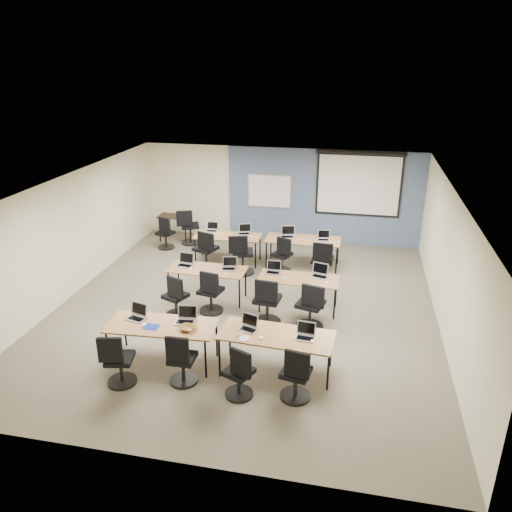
% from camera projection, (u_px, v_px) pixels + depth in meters
% --- Properties ---
extents(floor, '(8.00, 9.00, 0.02)m').
position_uv_depth(floor, '(246.00, 308.00, 10.80)').
color(floor, '#6B6354').
rests_on(floor, ground).
extents(ceiling, '(8.00, 9.00, 0.02)m').
position_uv_depth(ceiling, '(244.00, 186.00, 9.79)').
color(ceiling, white).
rests_on(ceiling, ground).
extents(wall_back, '(8.00, 0.04, 2.70)m').
position_uv_depth(wall_back, '(280.00, 195.00, 14.38)').
color(wall_back, beige).
rests_on(wall_back, ground).
extents(wall_front, '(8.00, 0.04, 2.70)m').
position_uv_depth(wall_front, '(164.00, 378.00, 6.21)').
color(wall_front, beige).
rests_on(wall_front, ground).
extents(wall_left, '(0.04, 9.00, 2.70)m').
position_uv_depth(wall_left, '(69.00, 236.00, 11.05)').
color(wall_left, beige).
rests_on(wall_left, ground).
extents(wall_right, '(0.04, 9.00, 2.70)m').
position_uv_depth(wall_right, '(449.00, 265.00, 9.53)').
color(wall_right, beige).
rests_on(wall_right, ground).
extents(blue_accent_panel, '(5.50, 0.04, 2.70)m').
position_uv_depth(blue_accent_panel, '(323.00, 197.00, 14.11)').
color(blue_accent_panel, '#3D5977').
rests_on(blue_accent_panel, wall_back).
extents(whiteboard, '(1.28, 0.03, 0.98)m').
position_uv_depth(whiteboard, '(269.00, 191.00, 14.33)').
color(whiteboard, silver).
rests_on(whiteboard, wall_back).
extents(projector_screen, '(2.40, 0.10, 1.82)m').
position_uv_depth(projector_screen, '(359.00, 181.00, 13.68)').
color(projector_screen, black).
rests_on(projector_screen, wall_back).
extents(training_table_front_left, '(1.90, 0.79, 0.73)m').
position_uv_depth(training_table_front_left, '(162.00, 327.00, 8.68)').
color(training_table_front_left, brown).
rests_on(training_table_front_left, floor).
extents(training_table_front_right, '(1.93, 0.81, 0.73)m').
position_uv_depth(training_table_front_right, '(276.00, 337.00, 8.38)').
color(training_table_front_right, brown).
rests_on(training_table_front_right, floor).
extents(training_table_mid_left, '(1.71, 0.71, 0.73)m').
position_uv_depth(training_table_mid_left, '(207.00, 271.00, 10.95)').
color(training_table_mid_left, '#9F6338').
rests_on(training_table_mid_left, floor).
extents(training_table_mid_right, '(1.69, 0.71, 0.73)m').
position_uv_depth(training_table_mid_right, '(299.00, 280.00, 10.50)').
color(training_table_mid_right, brown).
rests_on(training_table_mid_right, floor).
extents(training_table_back_left, '(1.73, 0.72, 0.73)m').
position_uv_depth(training_table_back_left, '(228.00, 237.00, 12.97)').
color(training_table_back_left, '#A96F2C').
rests_on(training_table_back_left, floor).
extents(training_table_back_right, '(1.89, 0.79, 0.73)m').
position_uv_depth(training_table_back_right, '(303.00, 241.00, 12.72)').
color(training_table_back_right, brown).
rests_on(training_table_back_right, floor).
extents(laptop_0, '(0.33, 0.28, 0.25)m').
position_uv_depth(laptop_0, '(137.00, 315.00, 8.87)').
color(laptop_0, silver).
rests_on(laptop_0, training_table_front_left).
extents(mouse_0, '(0.06, 0.10, 0.03)m').
position_uv_depth(mouse_0, '(144.00, 325.00, 8.63)').
color(mouse_0, white).
rests_on(mouse_0, training_table_front_left).
extents(task_chair_0, '(0.49, 0.49, 0.97)m').
position_uv_depth(task_chair_0, '(118.00, 364.00, 8.14)').
color(task_chair_0, black).
rests_on(task_chair_0, floor).
extents(laptop_1, '(0.34, 0.29, 0.26)m').
position_uv_depth(laptop_1, '(186.00, 318.00, 8.76)').
color(laptop_1, silver).
rests_on(laptop_1, training_table_front_left).
extents(mouse_1, '(0.06, 0.09, 0.03)m').
position_uv_depth(mouse_1, '(190.00, 330.00, 8.47)').
color(mouse_1, white).
rests_on(mouse_1, training_table_front_left).
extents(task_chair_1, '(0.47, 0.47, 0.96)m').
position_uv_depth(task_chair_1, '(182.00, 363.00, 8.17)').
color(task_chair_1, black).
rests_on(task_chair_1, floor).
extents(laptop_2, '(0.31, 0.26, 0.24)m').
position_uv_depth(laptop_2, '(249.00, 326.00, 8.52)').
color(laptop_2, '#ACACAC').
rests_on(laptop_2, training_table_front_right).
extents(mouse_2, '(0.07, 0.11, 0.04)m').
position_uv_depth(mouse_2, '(261.00, 338.00, 8.24)').
color(mouse_2, white).
rests_on(mouse_2, training_table_front_right).
extents(task_chair_2, '(0.49, 0.46, 0.95)m').
position_uv_depth(task_chair_2, '(239.00, 377.00, 7.83)').
color(task_chair_2, black).
rests_on(task_chair_2, floor).
extents(laptop_3, '(0.32, 0.27, 0.24)m').
position_uv_depth(laptop_3, '(305.00, 334.00, 8.26)').
color(laptop_3, '#B1B1BA').
rests_on(laptop_3, training_table_front_right).
extents(mouse_3, '(0.09, 0.12, 0.04)m').
position_uv_depth(mouse_3, '(312.00, 341.00, 8.14)').
color(mouse_3, white).
rests_on(mouse_3, training_table_front_right).
extents(task_chair_3, '(0.49, 0.49, 0.97)m').
position_uv_depth(task_chair_3, '(296.00, 378.00, 7.78)').
color(task_chair_3, black).
rests_on(task_chair_3, floor).
extents(laptop_4, '(0.35, 0.30, 0.27)m').
position_uv_depth(laptop_4, '(185.00, 262.00, 11.10)').
color(laptop_4, silver).
rests_on(laptop_4, training_table_mid_left).
extents(mouse_4, '(0.06, 0.10, 0.03)m').
position_uv_depth(mouse_4, '(191.00, 269.00, 10.91)').
color(mouse_4, white).
rests_on(mouse_4, training_table_mid_left).
extents(task_chair_4, '(0.51, 0.48, 0.97)m').
position_uv_depth(task_chair_4, '(176.00, 300.00, 10.27)').
color(task_chair_4, black).
rests_on(task_chair_4, floor).
extents(laptop_5, '(0.33, 0.28, 0.25)m').
position_uv_depth(laptop_5, '(229.00, 266.00, 10.93)').
color(laptop_5, '#A7A8AC').
rests_on(laptop_5, training_table_mid_left).
extents(mouse_5, '(0.08, 0.11, 0.04)m').
position_uv_depth(mouse_5, '(226.00, 274.00, 10.63)').
color(mouse_5, white).
rests_on(mouse_5, training_table_mid_left).
extents(task_chair_5, '(0.51, 0.51, 0.99)m').
position_uv_depth(task_chair_5, '(211.00, 295.00, 10.45)').
color(task_chair_5, black).
rests_on(task_chair_5, floor).
extents(laptop_6, '(0.31, 0.27, 0.24)m').
position_uv_depth(laptop_6, '(273.00, 270.00, 10.74)').
color(laptop_6, '#B7B7C1').
rests_on(laptop_6, training_table_mid_right).
extents(mouse_6, '(0.08, 0.11, 0.04)m').
position_uv_depth(mouse_6, '(286.00, 278.00, 10.46)').
color(mouse_6, white).
rests_on(mouse_6, training_table_mid_right).
extents(task_chair_6, '(0.57, 0.57, 1.04)m').
position_uv_depth(task_chair_6, '(267.00, 305.00, 9.99)').
color(task_chair_6, black).
rests_on(task_chair_6, floor).
extents(laptop_7, '(0.35, 0.29, 0.26)m').
position_uv_depth(laptop_7, '(320.00, 273.00, 10.56)').
color(laptop_7, '#BABAC4').
rests_on(laptop_7, training_table_mid_right).
extents(mouse_7, '(0.08, 0.10, 0.03)m').
position_uv_depth(mouse_7, '(327.00, 282.00, 10.27)').
color(mouse_7, white).
rests_on(mouse_7, training_table_mid_right).
extents(task_chair_7, '(0.56, 0.56, 1.03)m').
position_uv_depth(task_chair_7, '(311.00, 310.00, 9.80)').
color(task_chair_7, black).
rests_on(task_chair_7, floor).
extents(laptop_8, '(0.30, 0.26, 0.23)m').
position_uv_depth(laptop_8, '(212.00, 229.00, 13.29)').
color(laptop_8, '#B6B6B9').
rests_on(laptop_8, training_table_back_left).
extents(mouse_8, '(0.06, 0.10, 0.03)m').
position_uv_depth(mouse_8, '(222.00, 233.00, 13.07)').
color(mouse_8, white).
rests_on(mouse_8, training_table_back_left).
extents(task_chair_8, '(0.60, 0.58, 1.05)m').
position_uv_depth(task_chair_8, '(206.00, 253.00, 12.59)').
color(task_chair_8, black).
rests_on(task_chair_8, floor).
extents(laptop_9, '(0.32, 0.28, 0.25)m').
position_uv_depth(laptop_9, '(244.00, 231.00, 13.08)').
color(laptop_9, silver).
rests_on(laptop_9, training_table_back_left).
extents(mouse_9, '(0.07, 0.10, 0.03)m').
position_uv_depth(mouse_9, '(251.00, 237.00, 12.83)').
color(mouse_9, white).
rests_on(mouse_9, training_table_back_left).
extents(task_chair_9, '(0.58, 0.58, 1.05)m').
position_uv_depth(task_chair_9, '(242.00, 257.00, 12.33)').
color(task_chair_9, black).
rests_on(task_chair_9, floor).
extents(laptop_10, '(0.36, 0.30, 0.27)m').
position_uv_depth(laptop_10, '(287.00, 234.00, 12.86)').
color(laptop_10, '#B8B7C5').
rests_on(laptop_10, training_table_back_right).
extents(mouse_10, '(0.07, 0.10, 0.03)m').
position_uv_depth(mouse_10, '(298.00, 239.00, 12.69)').
color(mouse_10, white).
rests_on(mouse_10, training_table_back_right).
extents(task_chair_10, '(0.50, 0.47, 0.96)m').
position_uv_depth(task_chair_10, '(282.00, 258.00, 12.44)').
color(task_chair_10, black).
rests_on(task_chair_10, floor).
extents(laptop_11, '(0.31, 0.26, 0.24)m').
position_uv_depth(laptop_11, '(323.00, 237.00, 12.64)').
color(laptop_11, silver).
rests_on(laptop_11, training_table_back_right).
extents(mouse_11, '(0.07, 0.10, 0.03)m').
position_uv_depth(mouse_11, '(330.00, 241.00, 12.55)').
color(mouse_11, white).
rests_on(mouse_11, training_table_back_right).
extents(task_chair_11, '(0.57, 0.57, 1.05)m').
position_uv_depth(task_chair_11, '(322.00, 265.00, 11.90)').
color(task_chair_11, black).
rests_on(task_chair_11, floor).
extents(blue_mousepad, '(0.26, 0.22, 0.01)m').
position_uv_depth(blue_mousepad, '(151.00, 327.00, 8.59)').
color(blue_mousepad, navy).
rests_on(blue_mousepad, training_table_front_left).
extents(snack_bowl, '(0.37, 0.37, 0.08)m').
position_uv_depth(snack_bowl, '(187.00, 328.00, 8.49)').
color(snack_bowl, brown).
rests_on(snack_bowl, training_table_front_left).
extents(snack_plate, '(0.22, 0.22, 0.01)m').
position_uv_depth(snack_plate, '(244.00, 339.00, 8.23)').
color(snack_plate, white).
rests_on(snack_plate, training_table_front_right).
extents(coffee_cup, '(0.07, 0.07, 0.06)m').
position_uv_depth(coffee_cup, '(240.00, 335.00, 8.27)').
color(coffee_cup, silver).
rests_on(coffee_cup, snack_plate).
extents(utility_table, '(0.91, 0.51, 0.75)m').
position_uv_depth(utility_table, '(174.00, 219.00, 14.52)').
color(utility_table, '#302211').
rests_on(utility_table, floor).
extents(spare_chair_a, '(0.59, 0.56, 1.04)m').
position_uv_depth(spare_chair_a, '(189.00, 230.00, 14.31)').
color(spare_chair_a, black).
rests_on(spare_chair_a, floor).
extents(spare_chair_b, '(0.48, 0.46, 0.95)m').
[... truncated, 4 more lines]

